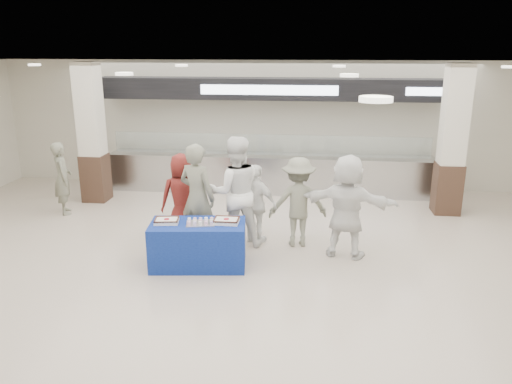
# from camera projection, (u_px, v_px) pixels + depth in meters

# --- Properties ---
(ground) EXTENTS (14.00, 14.00, 0.00)m
(ground) POSITION_uv_depth(u_px,v_px,m) (237.00, 292.00, 7.45)
(ground) COLOR beige
(ground) RESTS_ON ground
(serving_line) EXTENTS (8.70, 0.85, 2.80)m
(serving_line) POSITION_uv_depth(u_px,v_px,m) (270.00, 146.00, 12.27)
(serving_line) COLOR #B3B5BA
(serving_line) RESTS_ON ground
(column_left) EXTENTS (0.55, 0.55, 3.20)m
(column_left) POSITION_uv_depth(u_px,v_px,m) (92.00, 136.00, 11.47)
(column_left) COLOR #332017
(column_left) RESTS_ON ground
(column_right) EXTENTS (0.55, 0.55, 3.20)m
(column_right) POSITION_uv_depth(u_px,v_px,m) (452.00, 144.00, 10.58)
(column_right) COLOR #332017
(column_right) RESTS_ON ground
(display_table) EXTENTS (1.63, 0.96, 0.75)m
(display_table) POSITION_uv_depth(u_px,v_px,m) (198.00, 245.00, 8.24)
(display_table) COLOR navy
(display_table) RESTS_ON ground
(sheet_cake_left) EXTENTS (0.43, 0.35, 0.08)m
(sheet_cake_left) POSITION_uv_depth(u_px,v_px,m) (167.00, 220.00, 8.15)
(sheet_cake_left) COLOR white
(sheet_cake_left) RESTS_ON display_table
(sheet_cake_right) EXTENTS (0.40, 0.31, 0.09)m
(sheet_cake_right) POSITION_uv_depth(u_px,v_px,m) (226.00, 220.00, 8.14)
(sheet_cake_right) COLOR white
(sheet_cake_right) RESTS_ON display_table
(cupcake_tray) EXTENTS (0.52, 0.43, 0.07)m
(cupcake_tray) POSITION_uv_depth(u_px,v_px,m) (200.00, 222.00, 8.10)
(cupcake_tray) COLOR silver
(cupcake_tray) RESTS_ON display_table
(civilian_maroon) EXTENTS (0.94, 0.79, 1.65)m
(civilian_maroon) POSITION_uv_depth(u_px,v_px,m) (183.00, 197.00, 9.30)
(civilian_maroon) COLOR maroon
(civilian_maroon) RESTS_ON ground
(soldier_a) EXTENTS (0.83, 0.70, 1.93)m
(soldier_a) POSITION_uv_depth(u_px,v_px,m) (197.00, 197.00, 8.78)
(soldier_a) COLOR slate
(soldier_a) RESTS_ON ground
(chef_tall) EXTENTS (1.15, 0.99, 2.02)m
(chef_tall) POSITION_uv_depth(u_px,v_px,m) (236.00, 192.00, 8.94)
(chef_tall) COLOR white
(chef_tall) RESTS_ON ground
(chef_short) EXTENTS (0.94, 0.69, 1.48)m
(chef_short) POSITION_uv_depth(u_px,v_px,m) (256.00, 204.00, 9.14)
(chef_short) COLOR white
(chef_short) RESTS_ON ground
(soldier_b) EXTENTS (1.14, 0.77, 1.64)m
(soldier_b) POSITION_uv_depth(u_px,v_px,m) (298.00, 202.00, 9.01)
(soldier_b) COLOR slate
(soldier_b) RESTS_ON ground
(civilian_white) EXTENTS (1.76, 0.90, 1.82)m
(civilian_white) POSITION_uv_depth(u_px,v_px,m) (347.00, 206.00, 8.48)
(civilian_white) COLOR white
(civilian_white) RESTS_ON ground
(soldier_bg) EXTENTS (0.62, 0.69, 1.58)m
(soldier_bg) POSITION_uv_depth(u_px,v_px,m) (63.00, 178.00, 10.75)
(soldier_bg) COLOR slate
(soldier_bg) RESTS_ON ground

